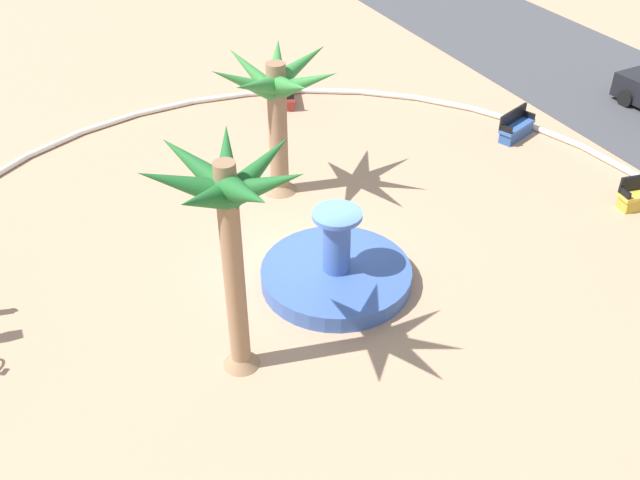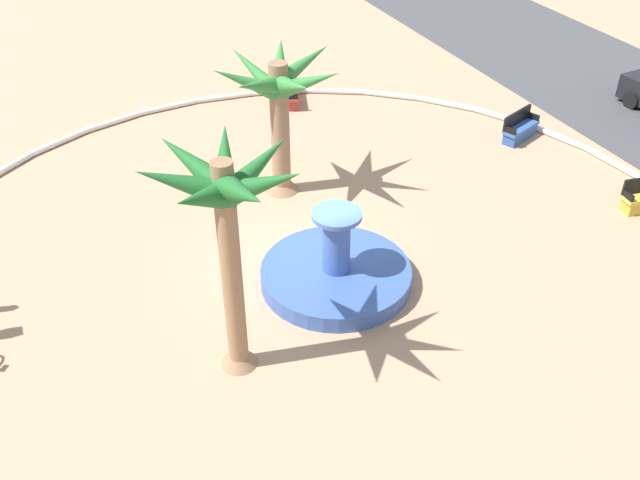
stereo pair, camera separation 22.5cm
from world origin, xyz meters
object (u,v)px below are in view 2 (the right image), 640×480
object	(u,v)px
bench_west	(290,95)
bench_southeast	(520,130)
fountain	(336,273)
palm_tree_mid_plaza	(226,211)
palm_tree_by_curb	(279,97)

from	to	relation	value
bench_west	bench_southeast	distance (m)	8.54
bench_west	bench_southeast	xyz separation A→B (m)	(5.93, 6.14, 0.00)
fountain	palm_tree_mid_plaza	distance (m)	5.20
palm_tree_mid_plaza	bench_southeast	distance (m)	14.35
fountain	palm_tree_mid_plaza	size ratio (longest dim) A/B	0.71
bench_west	palm_tree_mid_plaza	bearing A→B (deg)	-26.69
fountain	bench_southeast	xyz separation A→B (m)	(-4.63, 9.14, 0.04)
palm_tree_by_curb	bench_southeast	world-z (taller)	palm_tree_by_curb
palm_tree_by_curb	palm_tree_mid_plaza	distance (m)	7.50
fountain	bench_southeast	size ratio (longest dim) A/B	2.30
fountain	palm_tree_by_curb	distance (m)	5.55
palm_tree_by_curb	bench_west	world-z (taller)	palm_tree_by_curb
bench_west	bench_southeast	bearing A→B (deg)	46.04
fountain	palm_tree_by_curb	size ratio (longest dim) A/B	0.88
palm_tree_mid_plaza	bench_southeast	world-z (taller)	palm_tree_mid_plaza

